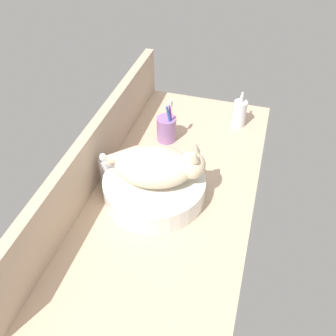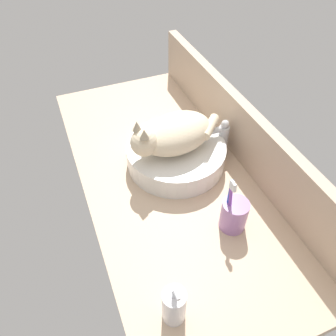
{
  "view_description": "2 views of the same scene",
  "coord_description": "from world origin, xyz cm",
  "px_view_note": "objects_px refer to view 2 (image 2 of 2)",
  "views": [
    {
      "loc": [
        -85.72,
        -24.5,
        92.39
      ],
      "look_at": [
        -0.89,
        0.27,
        11.44
      ],
      "focal_mm": 40.0,
      "sensor_mm": 36.0,
      "label": 1
    },
    {
      "loc": [
        72.14,
        -29.15,
        80.67
      ],
      "look_at": [
        8.29,
        -3.38,
        10.83
      ],
      "focal_mm": 35.0,
      "sensor_mm": 36.0,
      "label": 2
    }
  ],
  "objects_px": {
    "sink_basin": "(176,154)",
    "faucet": "(221,136)",
    "cat": "(173,134)",
    "toothbrush_cup": "(234,214)",
    "soap_dispenser": "(174,306)"
  },
  "relations": [
    {
      "from": "cat",
      "to": "toothbrush_cup",
      "type": "relative_size",
      "value": 1.72
    },
    {
      "from": "cat",
      "to": "faucet",
      "type": "distance_m",
      "value": 0.19
    },
    {
      "from": "cat",
      "to": "soap_dispenser",
      "type": "xyz_separation_m",
      "value": [
        0.48,
        -0.2,
        -0.08
      ]
    },
    {
      "from": "faucet",
      "to": "soap_dispenser",
      "type": "bearing_deg",
      "value": -38.26
    },
    {
      "from": "sink_basin",
      "to": "cat",
      "type": "relative_size",
      "value": 1.05
    },
    {
      "from": "cat",
      "to": "faucet",
      "type": "relative_size",
      "value": 2.37
    },
    {
      "from": "soap_dispenser",
      "to": "toothbrush_cup",
      "type": "relative_size",
      "value": 0.78
    },
    {
      "from": "cat",
      "to": "soap_dispenser",
      "type": "relative_size",
      "value": 2.22
    },
    {
      "from": "faucet",
      "to": "toothbrush_cup",
      "type": "xyz_separation_m",
      "value": [
        0.3,
        -0.12,
        -0.02
      ]
    },
    {
      "from": "cat",
      "to": "toothbrush_cup",
      "type": "xyz_separation_m",
      "value": [
        0.3,
        0.06,
        -0.08
      ]
    },
    {
      "from": "toothbrush_cup",
      "to": "soap_dispenser",
      "type": "bearing_deg",
      "value": -55.65
    },
    {
      "from": "sink_basin",
      "to": "faucet",
      "type": "bearing_deg",
      "value": 88.01
    },
    {
      "from": "faucet",
      "to": "toothbrush_cup",
      "type": "distance_m",
      "value": 0.32
    },
    {
      "from": "faucet",
      "to": "toothbrush_cup",
      "type": "bearing_deg",
      "value": -21.49
    },
    {
      "from": "sink_basin",
      "to": "faucet",
      "type": "relative_size",
      "value": 2.48
    }
  ]
}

